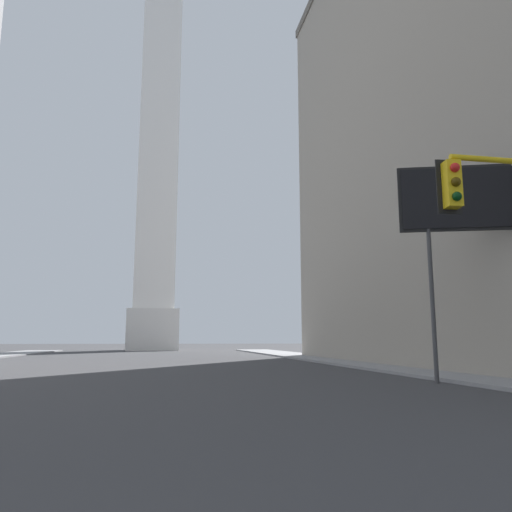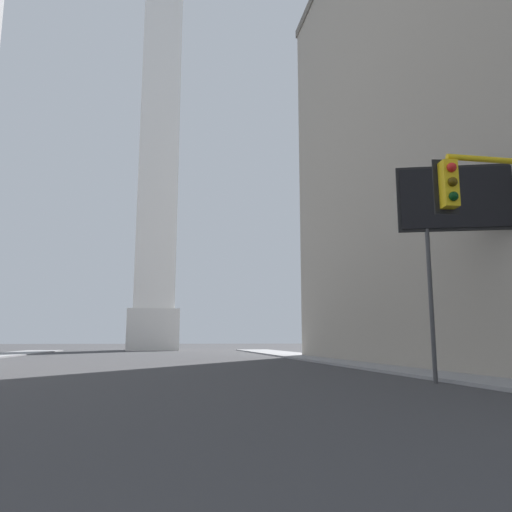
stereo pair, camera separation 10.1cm
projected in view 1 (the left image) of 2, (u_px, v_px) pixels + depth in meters
The scene contains 3 objects.
sidewalk_right at pixel (385, 366), 31.46m from camera, with size 5.00×97.88×0.15m, color gray.
obelisk at pixel (160, 137), 85.26m from camera, with size 8.00×8.00×75.10m.
billboard_sign at pixel (487, 203), 20.73m from camera, with size 6.88×2.35×8.99m.
Camera 1 is at (1.62, -0.81, 1.73)m, focal length 35.00 mm.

